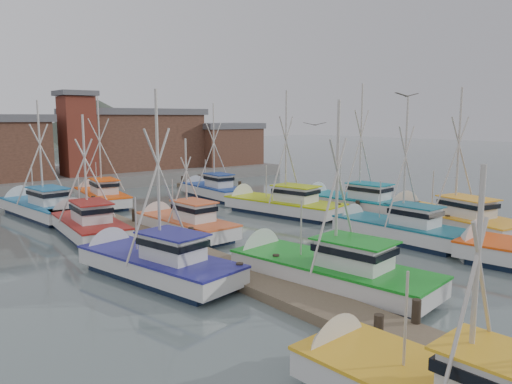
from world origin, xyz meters
TOP-DOWN VIEW (x-y plane):
  - ground at (0.00, 0.00)m, footprint 260.00×260.00m
  - dock_left at (-7.00, 4.04)m, footprint 2.30×46.00m
  - dock_right at (7.00, 4.04)m, footprint 2.30×46.00m
  - quay at (0.00, 37.00)m, footprint 44.00×16.00m
  - shed_center at (6.00, 37.00)m, footprint 14.84×9.54m
  - shed_right at (17.00, 34.00)m, footprint 8.48×6.36m
  - lookout_tower at (-2.00, 33.00)m, footprint 3.60×3.60m
  - boat_4 at (-4.84, -3.55)m, footprint 4.35×9.91m
  - boat_5 at (4.21, -0.73)m, footprint 3.57×8.58m
  - boat_6 at (-10.00, 1.96)m, footprint 4.41×9.28m
  - boat_7 at (9.46, -0.96)m, footprint 4.90×10.29m
  - boat_8 at (-4.72, 8.20)m, footprint 2.98×8.30m
  - boat_9 at (4.32, 9.55)m, footprint 4.76×10.08m
  - boat_10 at (-9.27, 12.00)m, footprint 3.63×9.31m
  - boat_11 at (9.56, 6.92)m, footprint 4.19×9.62m
  - boat_12 at (-4.36, 21.82)m, footprint 3.79×8.93m
  - boat_13 at (4.76, 19.07)m, footprint 3.54×8.30m
  - boat_14 at (-9.70, 19.77)m, footprint 3.95×9.79m
  - gull_near at (0.22, -4.03)m, footprint 1.55×0.64m
  - gull_far at (0.50, 2.11)m, footprint 1.50×0.66m

SIDE VIEW (x-z plane):
  - ground at x=0.00m, z-range 0.00..0.00m
  - dock_left at x=-7.00m, z-range -0.54..0.96m
  - dock_right at x=7.00m, z-range -0.54..0.96m
  - quay at x=0.00m, z-range 0.00..1.20m
  - boat_8 at x=-4.72m, z-range -2.60..3.94m
  - boat_10 at x=-9.27m, z-range -3.35..4.71m
  - boat_4 at x=-4.84m, z-range -3.66..5.02m
  - boat_5 at x=4.21m, z-range -3.80..5.16m
  - boat_13 at x=4.76m, z-range -3.80..5.17m
  - boat_12 at x=-4.36m, z-range -4.07..5.43m
  - boat_6 at x=-10.00m, z-range -3.84..5.21m
  - boat_14 at x=-9.70m, z-range -3.89..5.26m
  - boat_9 at x=4.32m, z-range -4.26..5.63m
  - boat_7 at x=9.46m, z-range -4.25..5.62m
  - boat_11 at x=9.56m, z-range -4.52..5.90m
  - shed_right at x=17.00m, z-range 1.24..6.44m
  - shed_center at x=6.00m, z-range 1.24..8.14m
  - lookout_tower at x=-2.00m, z-range 1.30..9.80m
  - gull_far at x=0.50m, z-range 6.61..6.85m
  - gull_near at x=0.22m, z-range 8.01..8.25m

